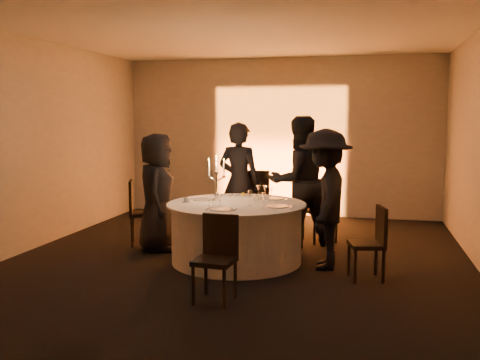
% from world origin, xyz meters
% --- Properties ---
extents(floor, '(7.00, 7.00, 0.00)m').
position_xyz_m(floor, '(0.00, 0.00, 0.00)').
color(floor, black).
rests_on(floor, ground).
extents(ceiling, '(7.00, 7.00, 0.00)m').
position_xyz_m(ceiling, '(0.00, 0.00, 3.00)').
color(ceiling, white).
rests_on(ceiling, wall_back).
extents(wall_back, '(7.00, 0.00, 7.00)m').
position_xyz_m(wall_back, '(0.00, 3.50, 1.50)').
color(wall_back, '#A5A099').
rests_on(wall_back, floor).
extents(wall_front, '(7.00, 0.00, 7.00)m').
position_xyz_m(wall_front, '(0.00, -3.50, 1.50)').
color(wall_front, '#A5A099').
rests_on(wall_front, floor).
extents(wall_left, '(0.00, 7.00, 7.00)m').
position_xyz_m(wall_left, '(-3.00, 0.00, 1.50)').
color(wall_left, '#A5A099').
rests_on(wall_left, floor).
extents(uplighter_fixture, '(0.25, 0.12, 0.10)m').
position_xyz_m(uplighter_fixture, '(0.00, 3.20, 0.05)').
color(uplighter_fixture, black).
rests_on(uplighter_fixture, floor).
extents(banquet_table, '(1.80, 1.80, 0.77)m').
position_xyz_m(banquet_table, '(0.00, 0.00, 0.38)').
color(banquet_table, black).
rests_on(banquet_table, floor).
extents(chair_left, '(0.54, 0.54, 0.96)m').
position_xyz_m(chair_left, '(-1.63, 0.60, 0.54)').
color(chair_left, black).
rests_on(chair_left, floor).
extents(chair_back_left, '(0.48, 0.48, 1.07)m').
position_xyz_m(chair_back_left, '(-0.04, 1.46, 0.61)').
color(chair_back_left, black).
rests_on(chair_back_left, floor).
extents(chair_back_right, '(0.60, 0.60, 0.98)m').
position_xyz_m(chair_back_right, '(1.00, 1.35, 0.55)').
color(chair_back_right, black).
rests_on(chair_back_right, floor).
extents(chair_right, '(0.46, 0.45, 0.85)m').
position_xyz_m(chair_right, '(1.71, -0.39, 0.48)').
color(chair_right, black).
rests_on(chair_right, floor).
extents(chair_front, '(0.42, 0.42, 0.88)m').
position_xyz_m(chair_front, '(0.15, -1.47, 0.49)').
color(chair_front, black).
rests_on(chair_front, floor).
extents(guest_left, '(0.72, 0.92, 1.65)m').
position_xyz_m(guest_left, '(-1.24, 0.34, 0.83)').
color(guest_left, black).
rests_on(guest_left, floor).
extents(guest_back_left, '(0.73, 0.56, 1.80)m').
position_xyz_m(guest_back_left, '(-0.23, 1.10, 0.90)').
color(guest_back_left, black).
rests_on(guest_back_left, floor).
extents(guest_back_right, '(1.16, 1.10, 1.90)m').
position_xyz_m(guest_back_right, '(0.68, 1.05, 0.95)').
color(guest_back_right, black).
rests_on(guest_back_right, floor).
extents(guest_right, '(0.67, 1.14, 1.74)m').
position_xyz_m(guest_right, '(1.13, -0.03, 0.87)').
color(guest_right, black).
rests_on(guest_right, floor).
extents(plate_left, '(0.36, 0.27, 0.01)m').
position_xyz_m(plate_left, '(-0.50, 0.15, 0.78)').
color(plate_left, silver).
rests_on(plate_left, banquet_table).
extents(plate_back_left, '(0.36, 0.25, 0.08)m').
position_xyz_m(plate_back_left, '(-0.05, 0.62, 0.79)').
color(plate_back_left, silver).
rests_on(plate_back_left, banquet_table).
extents(plate_back_right, '(0.35, 0.25, 0.01)m').
position_xyz_m(plate_back_right, '(0.41, 0.46, 0.78)').
color(plate_back_right, silver).
rests_on(plate_back_right, banquet_table).
extents(plate_right, '(0.36, 0.27, 0.01)m').
position_xyz_m(plate_right, '(0.56, -0.17, 0.78)').
color(plate_right, silver).
rests_on(plate_right, banquet_table).
extents(plate_front, '(0.36, 0.28, 0.01)m').
position_xyz_m(plate_front, '(-0.06, -0.53, 0.78)').
color(plate_front, silver).
rests_on(plate_front, banquet_table).
extents(coffee_cup, '(0.11, 0.11, 0.07)m').
position_xyz_m(coffee_cup, '(-0.66, -0.07, 0.80)').
color(coffee_cup, silver).
rests_on(coffee_cup, banquet_table).
extents(candelabra, '(0.26, 0.12, 0.62)m').
position_xyz_m(candelabra, '(-0.32, 0.19, 0.98)').
color(candelabra, silver).
rests_on(candelabra, banquet_table).
extents(wine_glass_a, '(0.07, 0.07, 0.19)m').
position_xyz_m(wine_glass_a, '(0.21, 0.40, 0.91)').
color(wine_glass_a, white).
rests_on(wine_glass_a, banquet_table).
extents(wine_glass_b, '(0.07, 0.07, 0.19)m').
position_xyz_m(wine_glass_b, '(0.30, 0.42, 0.91)').
color(wine_glass_b, white).
rests_on(wine_glass_b, banquet_table).
extents(wine_glass_c, '(0.07, 0.07, 0.19)m').
position_xyz_m(wine_glass_c, '(0.21, -0.14, 0.91)').
color(wine_glass_c, white).
rests_on(wine_glass_c, banquet_table).
extents(wine_glass_d, '(0.07, 0.07, 0.19)m').
position_xyz_m(wine_glass_d, '(0.41, 0.22, 0.91)').
color(wine_glass_d, white).
rests_on(wine_glass_d, banquet_table).
extents(wine_glass_e, '(0.07, 0.07, 0.19)m').
position_xyz_m(wine_glass_e, '(0.41, -0.28, 0.91)').
color(wine_glass_e, white).
rests_on(wine_glass_e, banquet_table).
extents(tumbler_a, '(0.07, 0.07, 0.09)m').
position_xyz_m(tumbler_a, '(-0.23, -0.38, 0.82)').
color(tumbler_a, white).
rests_on(tumbler_a, banquet_table).
extents(tumbler_b, '(0.07, 0.07, 0.09)m').
position_xyz_m(tumbler_b, '(-0.18, -0.25, 0.82)').
color(tumbler_b, white).
rests_on(tumbler_b, banquet_table).
extents(tumbler_c, '(0.07, 0.07, 0.09)m').
position_xyz_m(tumbler_c, '(0.21, 0.24, 0.82)').
color(tumbler_c, white).
rests_on(tumbler_c, banquet_table).
extents(tumbler_d, '(0.07, 0.07, 0.09)m').
position_xyz_m(tumbler_d, '(-0.28, 0.19, 0.82)').
color(tumbler_d, white).
rests_on(tumbler_d, banquet_table).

